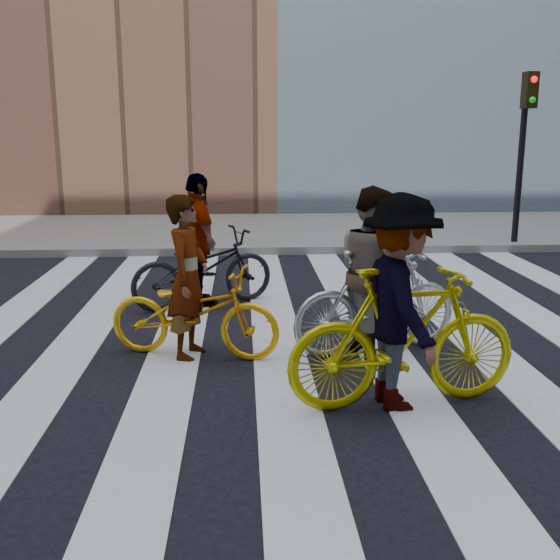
{
  "coord_description": "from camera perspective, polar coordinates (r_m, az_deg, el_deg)",
  "views": [
    {
      "loc": [
        -0.92,
        -6.99,
        2.3
      ],
      "look_at": [
        -0.5,
        0.3,
        0.61
      ],
      "focal_mm": 42.0,
      "sensor_mm": 36.0,
      "label": 1
    }
  ],
  "objects": [
    {
      "name": "rider_mid",
      "position": [
        6.78,
        8.11,
        0.75
      ],
      "size": [
        0.88,
        1.0,
        1.75
      ],
      "primitive_type": "imported",
      "rotation": [
        0.0,
        0.0,
        1.86
      ],
      "color": "slate",
      "rests_on": "ground"
    },
    {
      "name": "bike_dark_rear",
      "position": [
        8.68,
        -6.73,
        1.04
      ],
      "size": [
        2.06,
        1.41,
        1.02
      ],
      "primitive_type": "imported",
      "rotation": [
        0.0,
        0.0,
        1.99
      ],
      "color": "black",
      "rests_on": "ground"
    },
    {
      "name": "ground",
      "position": [
        7.41,
        4.01,
        -5.09
      ],
      "size": [
        100.0,
        100.0,
        0.0
      ],
      "primitive_type": "plane",
      "color": "black",
      "rests_on": "ground"
    },
    {
      "name": "zebra_crosswalk",
      "position": [
        7.41,
        4.01,
        -5.05
      ],
      "size": [
        8.25,
        10.0,
        0.01
      ],
      "color": "silver",
      "rests_on": "ground"
    },
    {
      "name": "rider_left",
      "position": [
        6.68,
        -8.01,
        0.23
      ],
      "size": [
        0.55,
        0.69,
        1.67
      ],
      "primitive_type": "imported",
      "rotation": [
        0.0,
        0.0,
        1.3
      ],
      "color": "slate",
      "rests_on": "ground"
    },
    {
      "name": "rider_right",
      "position": [
        5.48,
        10.4,
        -1.98
      ],
      "size": [
        0.83,
        1.25,
        1.8
      ],
      "primitive_type": "imported",
      "rotation": [
        0.0,
        0.0,
        1.72
      ],
      "color": "slate",
      "rests_on": "ground"
    },
    {
      "name": "bike_yellow_left",
      "position": [
        6.76,
        -7.49,
        -2.79
      ],
      "size": [
        1.89,
        1.08,
        0.94
      ],
      "primitive_type": "imported",
      "rotation": [
        0.0,
        0.0,
        1.3
      ],
      "color": "#FCB10E",
      "rests_on": "ground"
    },
    {
      "name": "bike_yellow_right",
      "position": [
        5.57,
        10.78,
        -4.95
      ],
      "size": [
        2.07,
        0.85,
        1.2
      ],
      "primitive_type": "imported",
      "rotation": [
        0.0,
        0.0,
        1.72
      ],
      "color": "#C4BE0A",
      "rests_on": "ground"
    },
    {
      "name": "sidewalk_far",
      "position": [
        14.68,
        0.32,
        4.29
      ],
      "size": [
        100.0,
        5.0,
        0.15
      ],
      "primitive_type": "cube",
      "color": "gray",
      "rests_on": "ground"
    },
    {
      "name": "rider_rear",
      "position": [
        8.62,
        -7.12,
        3.41
      ],
      "size": [
        0.81,
        1.11,
        1.75
      ],
      "primitive_type": "imported",
      "rotation": [
        0.0,
        0.0,
        1.99
      ],
      "color": "slate",
      "rests_on": "ground"
    },
    {
      "name": "traffic_signal",
      "position": [
        13.41,
        20.55,
        12.12
      ],
      "size": [
        0.22,
        0.42,
        3.33
      ],
      "color": "black",
      "rests_on": "ground"
    },
    {
      "name": "bike_silver_mid",
      "position": [
        6.87,
        8.43,
        -1.82
      ],
      "size": [
        1.93,
        1.04,
        1.12
      ],
      "primitive_type": "imported",
      "rotation": [
        0.0,
        0.0,
        1.86
      ],
      "color": "silver",
      "rests_on": "ground"
    }
  ]
}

